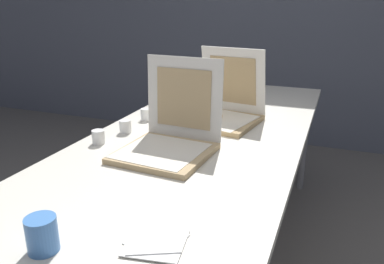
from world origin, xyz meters
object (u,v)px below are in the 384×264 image
cup_white_mid (146,114)px  cup_printed_front (42,234)px  cup_white_near_center (125,126)px  cup_white_near_left (98,137)px  pizza_box_middle (223,112)px  table (201,142)px  pizza_box_front (169,140)px  napkin_pile (156,240)px

cup_white_mid → cup_printed_front: 1.08m
cup_white_near_center → cup_white_mid: size_ratio=1.00×
cup_white_near_left → pizza_box_middle: bearing=50.7°
table → pizza_box_front: bearing=-97.9°
pizza_box_middle → cup_white_mid: bearing=-154.8°
pizza_box_middle → napkin_pile: bearing=-74.1°
pizza_box_front → cup_white_mid: bearing=132.5°
cup_white_mid → napkin_pile: (0.51, -0.92, -0.02)m
pizza_box_middle → cup_white_near_left: pizza_box_middle is taller
cup_white_near_left → napkin_pile: (0.53, -0.54, -0.02)m
table → cup_printed_front: 0.97m
cup_white_mid → cup_white_near_left: bearing=-94.4°
cup_printed_front → napkin_pile: size_ratio=0.49×
pizza_box_middle → pizza_box_front: bearing=-91.3°
cup_white_mid → napkin_pile: bearing=-61.1°
table → cup_white_mid: cup_white_mid is taller
cup_white_near_left → cup_printed_front: bearing=-65.9°
pizza_box_middle → cup_white_near_left: 0.63m
pizza_box_middle → cup_white_near_center: (-0.37, -0.32, -0.02)m
table → napkin_pile: size_ratio=12.60×
table → napkin_pile: (0.18, -0.83, 0.05)m
napkin_pile → pizza_box_middle: bearing=97.5°
table → cup_white_mid: 0.35m
pizza_box_front → cup_white_near_center: 0.32m
napkin_pile → cup_printed_front: bearing=-151.2°
cup_white_near_center → cup_printed_front: (0.27, -0.84, 0.02)m
pizza_box_front → cup_printed_front: pizza_box_front is taller
table → cup_white_near_center: (-0.33, -0.12, 0.07)m
cup_white_near_center → pizza_box_front: bearing=-27.5°
table → pizza_box_middle: (0.04, 0.20, 0.10)m
pizza_box_front → cup_printed_front: 0.69m
pizza_box_middle → napkin_pile: size_ratio=2.13×
table → cup_white_near_left: (-0.36, -0.29, 0.07)m
cup_printed_front → pizza_box_front: bearing=88.4°
cup_white_mid → cup_white_near_left: 0.38m
cup_printed_front → cup_white_near_center: bearing=107.7°
cup_white_near_center → cup_printed_front: size_ratio=0.65×
cup_white_near_left → table: bearing=39.0°
cup_white_near_center → pizza_box_middle: bearing=41.3°
pizza_box_middle → cup_white_mid: size_ratio=6.64×
cup_white_near_left → cup_white_near_center: bearing=78.9°
cup_white_near_center → cup_white_near_left: size_ratio=1.00×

